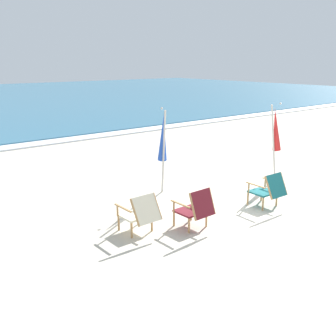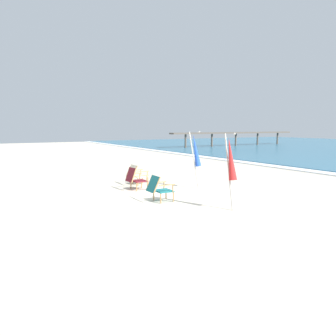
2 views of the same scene
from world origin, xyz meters
name	(u,v)px [view 1 (image 1 of 2)]	position (x,y,z in m)	size (l,w,h in m)	color
ground_plane	(252,210)	(0.00, 0.00, 0.00)	(80.00, 80.00, 0.00)	beige
surf_band	(62,140)	(0.00, 9.82, 0.03)	(80.00, 1.10, 0.06)	white
beach_chair_mid_center	(196,208)	(-1.65, 0.04, 0.43)	(0.61, 0.70, 0.82)	maroon
beach_chair_front_right	(269,189)	(0.37, -0.12, 0.43)	(0.61, 0.74, 0.80)	#196066
beach_chair_far_center	(140,213)	(-2.61, 0.53, 0.42)	(0.61, 0.77, 0.78)	beige
umbrella_furled_blue	(163,138)	(-0.84, 2.09, 1.37)	(0.38, 0.48, 2.10)	#B7B2A8
umbrella_furled_red	(276,130)	(2.17, 1.11, 1.37)	(0.49, 0.23, 2.10)	#B7B2A8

